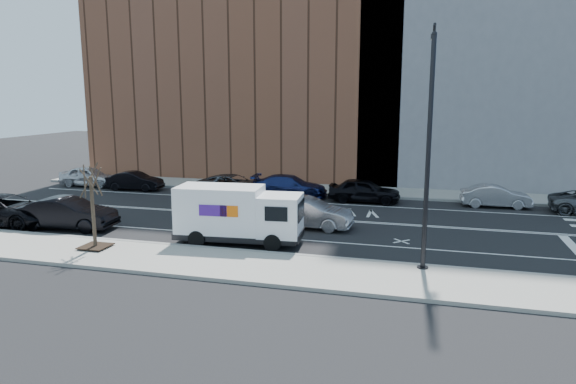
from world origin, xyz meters
The scene contains 20 objects.
ground centered at (0.00, 0.00, 0.00)m, with size 120.00×120.00×0.00m, color black.
sidewalk_near centered at (0.00, -8.80, 0.07)m, with size 44.00×3.60×0.15m, color gray.
sidewalk_far centered at (0.00, 8.80, 0.07)m, with size 44.00×3.60×0.15m, color gray.
curb_near centered at (0.00, -7.00, 0.08)m, with size 44.00×0.25×0.17m, color gray.
curb_far centered at (0.00, 7.00, 0.08)m, with size 44.00×0.25×0.17m, color gray.
road_markings centered at (0.00, 0.00, 0.00)m, with size 40.00×8.60×0.01m, color white, non-canonical shape.
bldg_brick centered at (-8.00, 15.60, 11.00)m, with size 26.00×10.00×22.00m, color brown.
bldg_concrete centered at (12.00, 15.60, 13.00)m, with size 20.00×10.00×26.00m, color slate.
streetlight centered at (7.00, -6.91, 5.08)m, with size 0.44×4.02×9.34m.
street_tree centered at (-7.00, -8.40, 1.45)m, with size 1.20×1.20×3.75m.
fedex_van centered at (-1.34, -5.60, 1.40)m, with size 6.00×2.48×2.67m.
far_parked_a centered at (-17.69, 5.92, 0.75)m, with size 1.78×4.42×1.51m, color silver.
far_parked_b centered at (-13.45, 5.39, 0.67)m, with size 1.42×4.08×1.34m, color black.
far_parked_c centered at (-5.78, 5.31, 0.72)m, with size 2.39×5.18×1.44m, color #4D5055.
far_parked_d centered at (-1.92, 5.89, 0.74)m, with size 2.07×5.09×1.48m, color navy.
far_parked_e centered at (3.20, 5.36, 0.78)m, with size 1.84×4.58×1.56m, color black.
far_parked_f centered at (11.20, 5.99, 0.68)m, with size 1.44×4.13×1.36m, color #B0B1B5.
driving_sedan centered at (1.07, -1.93, 0.79)m, with size 1.67×4.78×1.57m, color #99999D.
near_parked_rear_a centered at (-10.72, -5.40, 0.82)m, with size 1.73×4.96×1.63m, color black.
near_parked_rear_b centered at (-14.44, -5.57, 0.81)m, with size 2.69×5.83×1.62m, color black.
Camera 1 is at (6.90, -27.25, 6.75)m, focal length 32.00 mm.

